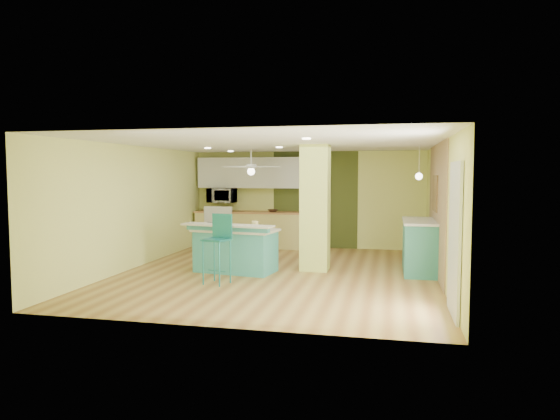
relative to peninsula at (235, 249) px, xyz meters
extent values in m
cube|color=olive|center=(0.85, 0.04, -0.46)|extent=(6.00, 7.00, 0.01)
cube|color=white|center=(0.85, 0.04, 2.05)|extent=(6.00, 7.00, 0.01)
cube|color=#E4EA7D|center=(0.85, 3.55, 0.80)|extent=(6.00, 0.01, 2.50)
cube|color=#E4EA7D|center=(0.85, -3.46, 0.80)|extent=(6.00, 0.01, 2.50)
cube|color=#E4EA7D|center=(-2.15, 0.04, 0.80)|extent=(0.01, 7.00, 2.50)
cube|color=#E4EA7D|center=(3.86, 0.04, 0.80)|extent=(0.01, 7.00, 2.50)
cube|color=#8A6D4E|center=(3.84, 0.64, 0.80)|extent=(0.02, 3.40, 2.50)
cube|color=#444E1F|center=(1.05, 3.53, 0.80)|extent=(2.20, 0.02, 2.50)
cube|color=silver|center=(1.05, 3.50, 0.55)|extent=(0.82, 0.05, 2.00)
cube|color=silver|center=(3.82, -2.26, 0.60)|extent=(0.04, 1.08, 2.10)
cube|color=#C7D763|center=(1.50, 0.54, 0.80)|extent=(0.55, 0.55, 2.50)
cube|color=#D3C56E|center=(-0.45, 3.24, 0.00)|extent=(3.20, 0.60, 0.90)
cube|color=#A26738|center=(-0.45, 3.24, 0.47)|extent=(3.25, 0.63, 0.04)
cube|color=silver|center=(-1.40, 3.24, 0.00)|extent=(0.76, 0.64, 0.90)
cube|color=black|center=(-1.40, 2.91, -0.03)|extent=(0.59, 0.02, 0.50)
cube|color=silver|center=(-1.40, 2.94, 0.54)|extent=(0.76, 0.06, 0.18)
cube|color=silver|center=(-0.45, 3.36, 1.50)|extent=(3.20, 0.34, 0.80)
imported|color=white|center=(-1.40, 3.24, 0.90)|extent=(0.70, 0.48, 0.39)
cylinder|color=white|center=(-0.25, 2.04, 1.85)|extent=(0.03, 0.03, 0.40)
cylinder|color=white|center=(-0.25, 2.04, 1.65)|extent=(0.24, 0.24, 0.10)
sphere|color=white|center=(-0.25, 2.04, 1.53)|extent=(0.18, 0.18, 0.18)
cylinder|color=white|center=(3.50, 0.79, 1.74)|extent=(0.01, 0.01, 0.62)
sphere|color=white|center=(3.50, 0.79, 1.43)|extent=(0.14, 0.14, 0.14)
cube|color=brown|center=(3.82, 0.84, 1.10)|extent=(0.03, 0.90, 0.70)
cube|color=teal|center=(0.00, 0.02, -0.05)|extent=(1.61, 0.97, 0.80)
cube|color=beige|center=(0.00, 0.02, 0.37)|extent=(1.71, 1.07, 0.04)
cube|color=teal|center=(-0.05, -0.33, 0.45)|extent=(1.71, 0.38, 0.12)
cube|color=beige|center=(-0.05, -0.33, 0.51)|extent=(1.86, 0.64, 0.04)
cylinder|color=teal|center=(-0.20, -1.23, -0.07)|extent=(0.03, 0.03, 0.77)
cylinder|color=teal|center=(0.13, -1.31, -0.07)|extent=(0.03, 0.03, 0.77)
cylinder|color=teal|center=(-0.11, -0.90, -0.07)|extent=(0.03, 0.03, 0.77)
cylinder|color=teal|center=(0.22, -0.99, -0.07)|extent=(0.03, 0.03, 0.77)
cube|color=teal|center=(0.01, -1.11, 0.33)|extent=(0.50, 0.50, 0.03)
cube|color=teal|center=(0.06, -0.93, 0.56)|extent=(0.40, 0.14, 0.43)
cube|color=teal|center=(3.55, 0.76, 0.04)|extent=(0.63, 1.53, 0.98)
cube|color=silver|center=(3.55, 0.76, 0.55)|extent=(0.68, 1.59, 0.04)
imported|color=#3B2418|center=(0.01, 3.18, 0.52)|extent=(0.34, 0.34, 0.07)
cylinder|color=gold|center=(0.36, 0.14, 0.47)|extent=(0.13, 0.13, 0.15)
camera|label=1|loc=(2.96, -9.30, 1.50)|focal=32.00mm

